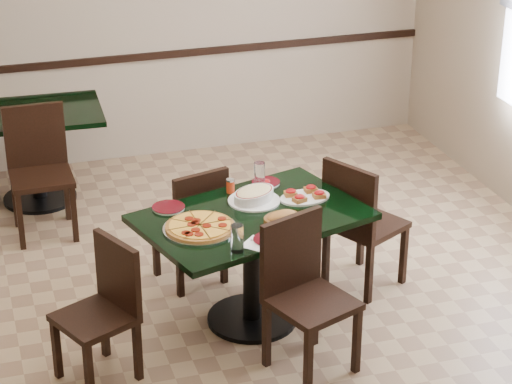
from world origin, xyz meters
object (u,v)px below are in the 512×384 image
object	(u,v)px
back_table	(34,138)
bruschetta_platter	(305,195)
chair_far	(194,221)
main_table	(252,241)
back_chair_near	(39,163)
lasagna_casserole	(254,195)
bread_basket	(281,219)
pepperoni_pizza	(200,227)
chair_near	(303,286)
chair_left	(105,304)
chair_right	(359,219)

from	to	relation	value
back_table	bruschetta_platter	xyz separation A→B (m)	(1.47, -2.11, 0.25)
chair_far	bruschetta_platter	bearing A→B (deg)	128.17
main_table	chair_far	distance (m)	0.61
chair_far	back_chair_near	size ratio (longest dim) A/B	0.89
lasagna_casserole	bread_basket	size ratio (longest dim) A/B	1.33
back_table	bruschetta_platter	world-z (taller)	bruschetta_platter
pepperoni_pizza	lasagna_casserole	distance (m)	0.50
back_chair_near	bread_basket	bearing A→B (deg)	-57.58
chair_near	lasagna_casserole	world-z (taller)	chair_near
back_table	chair_near	size ratio (longest dim) A/B	1.19
back_chair_near	pepperoni_pizza	bearing A→B (deg)	-67.82
back_table	chair_left	distance (m)	2.52
bread_basket	pepperoni_pizza	bearing A→B (deg)	153.03
back_table	chair_right	size ratio (longest dim) A/B	1.19
chair_near	bread_basket	size ratio (longest dim) A/B	3.50
chair_near	chair_far	bearing A→B (deg)	87.92
chair_left	lasagna_casserole	world-z (taller)	lasagna_casserole
chair_near	lasagna_casserole	size ratio (longest dim) A/B	2.63
pepperoni_pizza	chair_right	bearing A→B (deg)	14.55
chair_left	pepperoni_pizza	size ratio (longest dim) A/B	1.91
main_table	pepperoni_pizza	bearing A→B (deg)	-179.53
bread_basket	bruschetta_platter	distance (m)	0.40
chair_right	chair_left	bearing A→B (deg)	77.56
chair_far	bruschetta_platter	size ratio (longest dim) A/B	2.43
chair_far	chair_right	bearing A→B (deg)	144.57
chair_right	back_chair_near	bearing A→B (deg)	23.50
chair_left	bruschetta_platter	xyz separation A→B (m)	(1.34, 0.41, 0.31)
main_table	chair_left	world-z (taller)	chair_left
back_chair_near	chair_far	bearing A→B (deg)	-52.78
main_table	chair_right	xyz separation A→B (m)	(0.79, 0.19, -0.05)
lasagna_casserole	back_table	bearing A→B (deg)	89.69
chair_left	chair_far	bearing A→B (deg)	114.20
main_table	lasagna_casserole	distance (m)	0.29
chair_left	lasagna_casserole	distance (m)	1.17
main_table	chair_near	size ratio (longest dim) A/B	1.64
chair_left	bread_basket	xyz separation A→B (m)	(1.08, 0.10, 0.33)
main_table	back_table	world-z (taller)	same
chair_left	back_chair_near	distance (m)	2.00
chair_left	lasagna_casserole	size ratio (longest dim) A/B	2.39
chair_near	back_chair_near	xyz separation A→B (m)	(-1.25, 2.22, 0.02)
chair_near	pepperoni_pizza	size ratio (longest dim) A/B	2.10
back_table	chair_far	distance (m)	1.88
lasagna_casserole	bruschetta_platter	distance (m)	0.32
chair_left	chair_right	bearing A→B (deg)	80.44
chair_far	chair_near	world-z (taller)	chair_near
bruschetta_platter	main_table	bearing A→B (deg)	-169.48
chair_far	chair_left	world-z (taller)	chair_far
back_table	bread_basket	xyz separation A→B (m)	(1.21, -2.42, 0.27)
chair_near	bread_basket	bearing A→B (deg)	72.96
back_table	bread_basket	distance (m)	2.72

